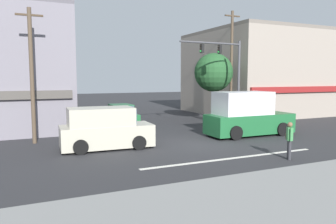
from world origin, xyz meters
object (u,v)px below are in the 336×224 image
(utility_pole_near_left, at_px, (32,74))
(traffic_light_mast, at_px, (228,70))
(box_truck_crossing_rightbound, at_px, (247,116))
(sedan_waiting_far, at_px, (121,116))
(pedestrian_foreground_with_bag, at_px, (289,138))
(utility_pole_far_right, at_px, (231,65))
(street_tree, at_px, (214,73))
(van_parked_curbside, at_px, (105,129))

(utility_pole_near_left, relative_size, traffic_light_mast, 1.18)
(traffic_light_mast, xyz_separation_m, box_truck_crossing_rightbound, (-0.50, -2.91, -2.92))
(sedan_waiting_far, bearing_deg, traffic_light_mast, -37.12)
(traffic_light_mast, relative_size, pedestrian_foreground_with_bag, 3.71)
(sedan_waiting_far, distance_m, pedestrian_foreground_with_bag, 13.90)
(sedan_waiting_far, bearing_deg, box_truck_crossing_rightbound, -52.82)
(utility_pole_far_right, bearing_deg, sedan_waiting_far, 168.22)
(street_tree, xyz_separation_m, utility_pole_near_left, (-13.64, -3.33, -0.19))
(utility_pole_far_right, height_order, pedestrian_foreground_with_bag, utility_pole_far_right)
(van_parked_curbside, xyz_separation_m, pedestrian_foreground_with_bag, (6.91, -5.54, -0.05))
(traffic_light_mast, height_order, box_truck_crossing_rightbound, traffic_light_mast)
(utility_pole_far_right, bearing_deg, van_parked_curbside, -153.22)
(utility_pole_far_right, bearing_deg, traffic_light_mast, -128.95)
(van_parked_curbside, bearing_deg, pedestrian_foreground_with_bag, -38.74)
(street_tree, relative_size, utility_pole_near_left, 0.76)
(street_tree, xyz_separation_m, sedan_waiting_far, (-7.26, 1.55, -3.29))
(utility_pole_far_right, bearing_deg, utility_pole_near_left, -168.63)
(box_truck_crossing_rightbound, height_order, sedan_waiting_far, box_truck_crossing_rightbound)
(traffic_light_mast, distance_m, sedan_waiting_far, 8.70)
(utility_pole_far_right, bearing_deg, pedestrian_foreground_with_bag, -113.40)
(sedan_waiting_far, bearing_deg, utility_pole_far_right, -11.78)
(utility_pole_far_right, height_order, traffic_light_mast, utility_pole_far_right)
(street_tree, relative_size, pedestrian_foreground_with_bag, 3.34)
(utility_pole_near_left, bearing_deg, van_parked_curbside, -42.45)
(traffic_light_mast, bearing_deg, sedan_waiting_far, 142.88)
(van_parked_curbside, bearing_deg, sedan_waiting_far, 68.22)
(street_tree, distance_m, utility_pole_near_left, 14.04)
(traffic_light_mast, bearing_deg, van_parked_curbside, -162.33)
(pedestrian_foreground_with_bag, bearing_deg, utility_pole_near_left, 140.03)
(traffic_light_mast, xyz_separation_m, sedan_waiting_far, (-6.36, 4.81, -3.46))
(utility_pole_near_left, distance_m, utility_pole_far_right, 15.47)
(pedestrian_foreground_with_bag, bearing_deg, utility_pole_far_right, 66.60)
(street_tree, distance_m, pedestrian_foreground_with_bag, 12.71)
(box_truck_crossing_rightbound, height_order, van_parked_curbside, box_truck_crossing_rightbound)
(box_truck_crossing_rightbound, bearing_deg, pedestrian_foreground_with_bag, -110.24)
(sedan_waiting_far, bearing_deg, utility_pole_near_left, -142.59)
(traffic_light_mast, height_order, sedan_waiting_far, traffic_light_mast)
(box_truck_crossing_rightbound, xyz_separation_m, pedestrian_foreground_with_bag, (-2.08, -5.65, -0.30))
(van_parked_curbside, bearing_deg, utility_pole_far_right, 26.78)
(box_truck_crossing_rightbound, bearing_deg, utility_pole_near_left, 166.88)
(street_tree, xyz_separation_m, pedestrian_foreground_with_bag, (-3.49, -11.83, -3.05))
(street_tree, bearing_deg, pedestrian_foreground_with_bag, -106.43)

